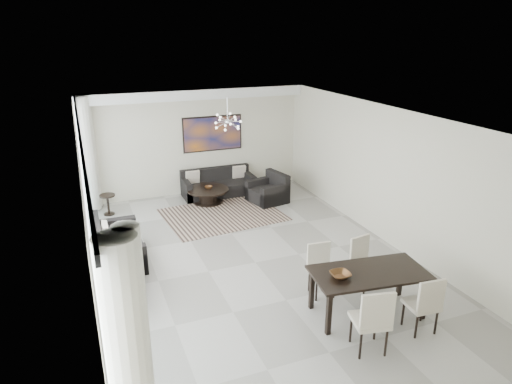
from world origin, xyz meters
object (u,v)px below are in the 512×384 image
sofa_main (218,186)px  dining_table (369,277)px  coffee_table (208,195)px  television (117,251)px  tv_console (111,285)px

sofa_main → dining_table: bearing=-85.0°
coffee_table → sofa_main: 0.67m
coffee_table → television: television is taller
coffee_table → sofa_main: sofa_main is taller
coffee_table → sofa_main: (0.44, 0.51, 0.03)m
coffee_table → tv_console: bearing=-126.1°
sofa_main → tv_console: bearing=-126.7°
coffee_table → sofa_main: size_ratio=0.55×
coffee_table → tv_console: 4.78m
sofa_main → tv_console: size_ratio=1.12×
tv_console → coffee_table: bearing=53.9°
coffee_table → television: 4.67m
television → dining_table: television is taller
tv_console → television: 0.61m
sofa_main → dining_table: 6.35m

